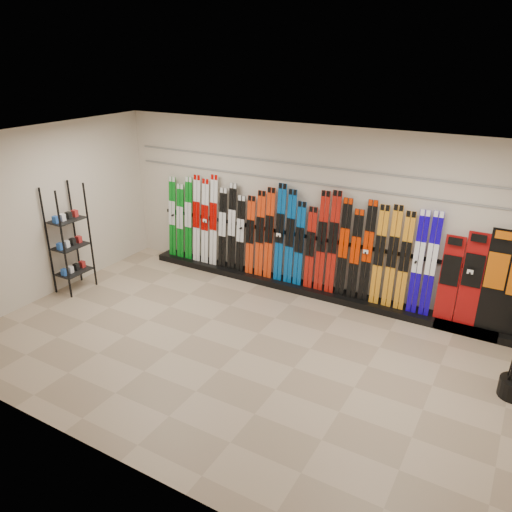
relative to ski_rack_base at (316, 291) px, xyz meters
The scene contains 10 objects.
floor 2.29m from the ski_rack_base, 95.64° to the right, with size 8.00×8.00×0.00m, color gray.
back_wall 1.47m from the ski_rack_base, 135.64° to the left, with size 8.00×8.00×0.00m, color beige.
left_wall 5.01m from the ski_rack_base, 151.65° to the right, with size 5.00×5.00×0.00m, color beige.
ceiling 3.73m from the ski_rack_base, 95.64° to the right, with size 8.00×8.00×0.00m, color silver.
ski_rack_base is the anchor object (origin of this frame).
skis 1.12m from the ski_rack_base, behind, with size 5.37×0.18×1.84m.
snowboards 2.99m from the ski_rack_base, ahead, with size 1.58×0.24×1.59m.
accessory_rack 4.56m from the ski_rack_base, 152.96° to the right, with size 0.40×0.60×1.98m, color black.
slatwall_rail_0 1.96m from the ski_rack_base, 138.37° to the left, with size 7.60×0.02×0.03m, color gray.
slatwall_rail_1 2.26m from the ski_rack_base, 138.37° to the left, with size 7.60×0.02×0.03m, color gray.
Camera 1 is at (3.35, -5.37, 4.14)m, focal length 35.00 mm.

